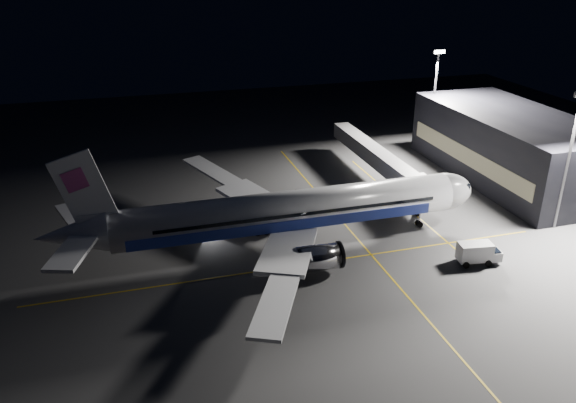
{
  "coord_description": "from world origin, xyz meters",
  "views": [
    {
      "loc": [
        -19.88,
        -67.67,
        37.88
      ],
      "look_at": [
        0.28,
        1.51,
        6.0
      ],
      "focal_mm": 35.0,
      "sensor_mm": 36.0,
      "label": 1
    }
  ],
  "objects_px": {
    "service_truck": "(478,252)",
    "safety_cone_c": "(227,230)",
    "safety_cone_b": "(295,216)",
    "jet_bridge": "(379,159)",
    "floodlight_mast_north": "(435,92)",
    "airliner": "(282,212)",
    "baggage_tug": "(205,225)",
    "safety_cone_a": "(279,218)",
    "floodlight_mast_south": "(570,150)"
  },
  "relations": [
    {
      "from": "floodlight_mast_north",
      "to": "service_truck",
      "type": "height_order",
      "value": "floodlight_mast_north"
    },
    {
      "from": "airliner",
      "to": "safety_cone_c",
      "type": "distance_m",
      "value": 10.53
    },
    {
      "from": "floodlight_mast_south",
      "to": "service_truck",
      "type": "distance_m",
      "value": 21.23
    },
    {
      "from": "jet_bridge",
      "to": "safety_cone_a",
      "type": "xyz_separation_m",
      "value": [
        -21.23,
        -10.08,
        -4.25
      ]
    },
    {
      "from": "airliner",
      "to": "safety_cone_a",
      "type": "relative_size",
      "value": 91.32
    },
    {
      "from": "baggage_tug",
      "to": "safety_cone_c",
      "type": "distance_m",
      "value": 3.43
    },
    {
      "from": "baggage_tug",
      "to": "airliner",
      "type": "bearing_deg",
      "value": -46.2
    },
    {
      "from": "safety_cone_b",
      "to": "floodlight_mast_south",
      "type": "bearing_deg",
      "value": -21.12
    },
    {
      "from": "service_truck",
      "to": "baggage_tug",
      "type": "relative_size",
      "value": 2.45
    },
    {
      "from": "airliner",
      "to": "floodlight_mast_south",
      "type": "height_order",
      "value": "floodlight_mast_south"
    },
    {
      "from": "safety_cone_b",
      "to": "jet_bridge",
      "type": "bearing_deg",
      "value": 27.96
    },
    {
      "from": "safety_cone_b",
      "to": "safety_cone_c",
      "type": "xyz_separation_m",
      "value": [
        -11.08,
        -1.63,
        0.01
      ]
    },
    {
      "from": "safety_cone_b",
      "to": "safety_cone_c",
      "type": "height_order",
      "value": "safety_cone_c"
    },
    {
      "from": "safety_cone_a",
      "to": "floodlight_mast_north",
      "type": "bearing_deg",
      "value": 31.47
    },
    {
      "from": "jet_bridge",
      "to": "baggage_tug",
      "type": "bearing_deg",
      "value": -162.95
    },
    {
      "from": "service_truck",
      "to": "jet_bridge",
      "type": "bearing_deg",
      "value": 99.86
    },
    {
      "from": "jet_bridge",
      "to": "safety_cone_c",
      "type": "height_order",
      "value": "jet_bridge"
    },
    {
      "from": "service_truck",
      "to": "floodlight_mast_north",
      "type": "bearing_deg",
      "value": 77.02
    },
    {
      "from": "service_truck",
      "to": "safety_cone_c",
      "type": "distance_m",
      "value": 35.68
    },
    {
      "from": "airliner",
      "to": "baggage_tug",
      "type": "xyz_separation_m",
      "value": [
        -9.73,
        7.99,
        -4.41
      ]
    },
    {
      "from": "floodlight_mast_south",
      "to": "safety_cone_b",
      "type": "bearing_deg",
      "value": 158.88
    },
    {
      "from": "airliner",
      "to": "safety_cone_c",
      "type": "relative_size",
      "value": 109.83
    },
    {
      "from": "jet_bridge",
      "to": "floodlight_mast_north",
      "type": "distance_m",
      "value": 24.06
    },
    {
      "from": "floodlight_mast_south",
      "to": "safety_cone_b",
      "type": "relative_size",
      "value": 38.86
    },
    {
      "from": "safety_cone_c",
      "to": "floodlight_mast_north",
      "type": "bearing_deg",
      "value": 28.08
    },
    {
      "from": "jet_bridge",
      "to": "floodlight_mast_south",
      "type": "bearing_deg",
      "value": -53.21
    },
    {
      "from": "jet_bridge",
      "to": "safety_cone_a",
      "type": "bearing_deg",
      "value": -154.6
    },
    {
      "from": "jet_bridge",
      "to": "service_truck",
      "type": "relative_size",
      "value": 5.73
    },
    {
      "from": "floodlight_mast_north",
      "to": "safety_cone_a",
      "type": "relative_size",
      "value": 30.75
    },
    {
      "from": "floodlight_mast_north",
      "to": "safety_cone_c",
      "type": "relative_size",
      "value": 36.98
    },
    {
      "from": "floodlight_mast_south",
      "to": "service_truck",
      "type": "relative_size",
      "value": 3.45
    },
    {
      "from": "jet_bridge",
      "to": "safety_cone_a",
      "type": "distance_m",
      "value": 23.89
    },
    {
      "from": "floodlight_mast_south",
      "to": "safety_cone_c",
      "type": "bearing_deg",
      "value": 165.3
    },
    {
      "from": "jet_bridge",
      "to": "service_truck",
      "type": "xyz_separation_m",
      "value": [
        0.73,
        -30.04,
        -3.02
      ]
    },
    {
      "from": "jet_bridge",
      "to": "floodlight_mast_south",
      "type": "relative_size",
      "value": 1.66
    },
    {
      "from": "floodlight_mast_north",
      "to": "baggage_tug",
      "type": "height_order",
      "value": "floodlight_mast_north"
    },
    {
      "from": "service_truck",
      "to": "safety_cone_b",
      "type": "height_order",
      "value": "service_truck"
    },
    {
      "from": "baggage_tug",
      "to": "safety_cone_c",
      "type": "relative_size",
      "value": 4.38
    },
    {
      "from": "airliner",
      "to": "jet_bridge",
      "type": "xyz_separation_m",
      "value": [
        23.08,
        18.06,
        -0.58
      ]
    },
    {
      "from": "airliner",
      "to": "baggage_tug",
      "type": "distance_m",
      "value": 13.34
    },
    {
      "from": "baggage_tug",
      "to": "safety_cone_b",
      "type": "distance_m",
      "value": 14.15
    },
    {
      "from": "baggage_tug",
      "to": "safety_cone_b",
      "type": "bearing_deg",
      "value": -6.17
    },
    {
      "from": "safety_cone_a",
      "to": "safety_cone_b",
      "type": "bearing_deg",
      "value": 3.88
    },
    {
      "from": "service_truck",
      "to": "safety_cone_c",
      "type": "xyz_separation_m",
      "value": [
        -30.48,
        18.5,
        -1.29
      ]
    },
    {
      "from": "jet_bridge",
      "to": "safety_cone_b",
      "type": "height_order",
      "value": "jet_bridge"
    },
    {
      "from": "jet_bridge",
      "to": "floodlight_mast_south",
      "type": "height_order",
      "value": "floodlight_mast_south"
    },
    {
      "from": "safety_cone_c",
      "to": "jet_bridge",
      "type": "bearing_deg",
      "value": 21.21
    },
    {
      "from": "floodlight_mast_north",
      "to": "safety_cone_b",
      "type": "bearing_deg",
      "value": -146.97
    },
    {
      "from": "jet_bridge",
      "to": "baggage_tug",
      "type": "height_order",
      "value": "jet_bridge"
    },
    {
      "from": "floodlight_mast_south",
      "to": "safety_cone_c",
      "type": "height_order",
      "value": "floodlight_mast_south"
    }
  ]
}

